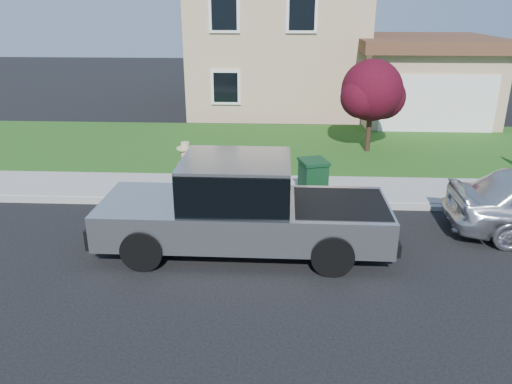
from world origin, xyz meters
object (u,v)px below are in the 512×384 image
Objects in this scene: pickup_truck at (243,208)px; woman at (187,178)px; ornamental_tree at (373,93)px; trash_bin at (313,180)px.

pickup_truck is 3.48× the size of woman.
ornamental_tree is at bearing -141.54° from woman.
pickup_truck is 3.13m from trash_bin.
woman is 1.66× the size of trash_bin.
ornamental_tree is 2.94× the size of trash_bin.
ornamental_tree reaches higher than trash_bin.
pickup_truck is 5.78× the size of trash_bin.
woman is (-1.59, 2.15, -0.10)m from pickup_truck.
woman reaches higher than trash_bin.
trash_bin is at bearing 58.57° from pickup_truck.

